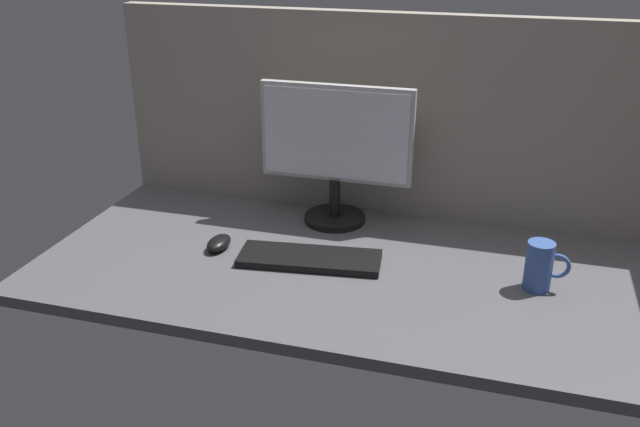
{
  "coord_description": "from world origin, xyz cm",
  "views": [
    {
      "loc": [
        27.17,
        -153.71,
        82.97
      ],
      "look_at": [
        -8.09,
        0.0,
        14.0
      ],
      "focal_mm": 38.21,
      "sensor_mm": 36.0,
      "label": 1
    }
  ],
  "objects_px": {
    "monitor": "(336,147)",
    "mug_ceramic_blue": "(540,266)",
    "mouse": "(219,243)",
    "keyboard": "(310,259)"
  },
  "relations": [
    {
      "from": "keyboard",
      "to": "mouse",
      "type": "bearing_deg",
      "value": 171.58
    },
    {
      "from": "monitor",
      "to": "keyboard",
      "type": "bearing_deg",
      "value": -88.75
    },
    {
      "from": "mouse",
      "to": "mug_ceramic_blue",
      "type": "xyz_separation_m",
      "value": [
        0.83,
        0.02,
        0.05
      ]
    },
    {
      "from": "keyboard",
      "to": "mouse",
      "type": "relative_size",
      "value": 3.85
    },
    {
      "from": "monitor",
      "to": "mouse",
      "type": "distance_m",
      "value": 0.43
    },
    {
      "from": "monitor",
      "to": "mug_ceramic_blue",
      "type": "relative_size",
      "value": 3.57
    },
    {
      "from": "monitor",
      "to": "mug_ceramic_blue",
      "type": "xyz_separation_m",
      "value": [
        0.58,
        -0.26,
        -0.16
      ]
    },
    {
      "from": "monitor",
      "to": "mug_ceramic_blue",
      "type": "bearing_deg",
      "value": -24.03
    },
    {
      "from": "monitor",
      "to": "mouse",
      "type": "height_order",
      "value": "monitor"
    },
    {
      "from": "mug_ceramic_blue",
      "to": "keyboard",
      "type": "bearing_deg",
      "value": -177.83
    }
  ]
}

